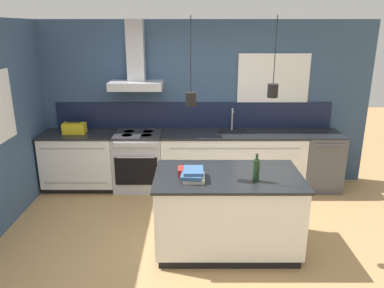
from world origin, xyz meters
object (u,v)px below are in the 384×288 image
object	(u,v)px
book_stack	(195,174)
yellow_toolbox	(76,128)
red_supply_box	(190,171)
dishwasher	(322,161)
oven_range	(140,161)
bottle_on_island	(258,170)

from	to	relation	value
book_stack	yellow_toolbox	xyz separation A→B (m)	(-1.83, 1.84, 0.03)
red_supply_box	yellow_toolbox	world-z (taller)	yellow_toolbox
red_supply_box	yellow_toolbox	distance (m)	2.47
dishwasher	book_stack	xyz separation A→B (m)	(-2.02, -1.84, 0.51)
oven_range	dishwasher	world-z (taller)	same
dishwasher	bottle_on_island	xyz separation A→B (m)	(-1.35, -1.89, 0.58)
oven_range	red_supply_box	size ratio (longest dim) A/B	4.09
dishwasher	book_stack	bearing A→B (deg)	-137.76
bottle_on_island	red_supply_box	distance (m)	0.75
book_stack	red_supply_box	world-z (taller)	book_stack
oven_range	bottle_on_island	distance (m)	2.50
oven_range	bottle_on_island	xyz separation A→B (m)	(1.53, -1.89, 0.58)
bottle_on_island	book_stack	bearing A→B (deg)	175.54
oven_range	book_stack	xyz separation A→B (m)	(0.86, -1.83, 0.51)
oven_range	dishwasher	size ratio (longest dim) A/B	1.00
yellow_toolbox	book_stack	bearing A→B (deg)	-45.04
oven_range	book_stack	bearing A→B (deg)	-64.92
oven_range	bottle_on_island	world-z (taller)	bottle_on_island
oven_range	bottle_on_island	size ratio (longest dim) A/B	2.96
yellow_toolbox	dishwasher	bearing A→B (deg)	-0.00
dishwasher	yellow_toolbox	distance (m)	3.90
book_stack	oven_range	bearing A→B (deg)	115.08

